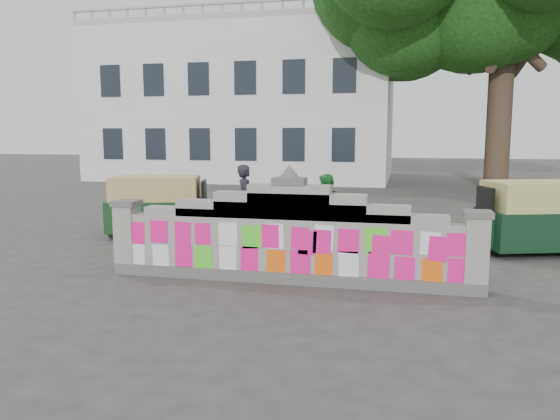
{
  "coord_description": "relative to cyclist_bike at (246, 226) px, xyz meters",
  "views": [
    {
      "loc": [
        1.89,
        -8.92,
        2.53
      ],
      "look_at": [
        -0.39,
        1.0,
        1.1
      ],
      "focal_mm": 35.0,
      "sensor_mm": 36.0,
      "label": 1
    }
  ],
  "objects": [
    {
      "name": "rickshaw_left",
      "position": [
        -2.5,
        0.87,
        0.29
      ],
      "size": [
        2.75,
        1.81,
        1.48
      ],
      "rotation": [
        0.0,
        0.0,
        0.27
      ],
      "color": "#113416",
      "rests_on": "ground"
    },
    {
      "name": "rickshaw_right",
      "position": [
        6.19,
        0.77,
        0.32
      ],
      "size": [
        2.84,
        1.96,
        1.53
      ],
      "rotation": [
        0.0,
        0.0,
        3.46
      ],
      "color": "black",
      "rests_on": "ground"
    },
    {
      "name": "cyclist_bike",
      "position": [
        0.0,
        0.0,
        0.0
      ],
      "size": [
        1.9,
        1.27,
        0.95
      ],
      "primitive_type": "imported",
      "rotation": [
        0.0,
        0.0,
        1.96
      ],
      "color": "black",
      "rests_on": "ground"
    },
    {
      "name": "building",
      "position": [
        -5.45,
        19.36,
        3.54
      ],
      "size": [
        16.0,
        10.0,
        8.9
      ],
      "color": "silver",
      "rests_on": "ground"
    },
    {
      "name": "cyclist_rider",
      "position": [
        0.0,
        0.0,
        0.33
      ],
      "size": [
        0.58,
        0.69,
        1.6
      ],
      "primitive_type": "imported",
      "rotation": [
        0.0,
        0.0,
        1.96
      ],
      "color": "black",
      "rests_on": "ground"
    },
    {
      "name": "ground",
      "position": [
        1.55,
        -2.62,
        -0.47
      ],
      "size": [
        100.0,
        100.0,
        0.0
      ],
      "primitive_type": "plane",
      "color": "#383533",
      "rests_on": "ground"
    },
    {
      "name": "pedestrian",
      "position": [
        1.69,
        0.8,
        0.33
      ],
      "size": [
        0.95,
        0.99,
        1.62
      ],
      "primitive_type": "imported",
      "rotation": [
        0.0,
        0.0,
        -0.95
      ],
      "color": "#268D38",
      "rests_on": "ground"
    },
    {
      "name": "parapet_wall",
      "position": [
        1.55,
        -2.63,
        0.28
      ],
      "size": [
        6.48,
        0.44,
        2.01
      ],
      "color": "#4C4C49",
      "rests_on": "ground"
    }
  ]
}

